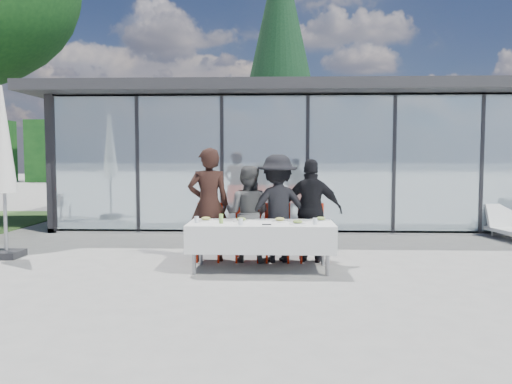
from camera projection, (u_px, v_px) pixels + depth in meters
ground at (255, 276)px, 7.44m from camera, size 90.00×90.00×0.00m
pavilion at (330, 145)px, 15.35m from camera, size 14.80×8.80×3.44m
treeline at (242, 151)px, 35.27m from camera, size 62.50×2.00×4.40m
dining_table at (261, 236)px, 7.78m from camera, size 2.26×0.96×0.75m
diner_a at (209, 205)px, 8.44m from camera, size 0.82×0.82×1.92m
diner_chair_a at (209, 229)px, 8.56m from camera, size 0.44×0.44×0.97m
diner_b at (248, 214)px, 8.43m from camera, size 0.96×0.96×1.63m
diner_chair_b at (248, 229)px, 8.54m from camera, size 0.44×0.44×0.97m
diner_c at (278, 208)px, 8.40m from camera, size 1.38×1.38×1.81m
diner_chair_c at (278, 229)px, 8.52m from camera, size 0.44×0.44×0.97m
diner_d at (312, 211)px, 8.38m from camera, size 1.18×1.18×1.74m
diner_chair_d at (311, 229)px, 8.50m from camera, size 0.44×0.44×0.97m
plate_a at (206, 219)px, 7.95m from camera, size 0.26×0.26×0.07m
plate_b at (241, 220)px, 7.86m from camera, size 0.26×0.26×0.07m
plate_c at (280, 220)px, 7.87m from camera, size 0.26×0.26×0.07m
plate_d at (321, 219)px, 7.95m from camera, size 0.26×0.26×0.07m
plate_extra at (298, 223)px, 7.56m from camera, size 0.26×0.26×0.07m
juice_bottle at (221, 219)px, 7.65m from camera, size 0.06×0.06×0.15m
drinking_glasses at (250, 221)px, 7.57m from camera, size 1.89×0.31×0.10m
folded_eyeglasses at (267, 224)px, 7.47m from camera, size 0.14×0.03×0.01m
spare_chair_b at (500, 210)px, 11.53m from camera, size 0.58×0.58×0.97m
market_umbrella at (3, 149)px, 8.64m from camera, size 0.50×0.50×3.00m
lounger at (510, 227)px, 10.77m from camera, size 0.84×1.42×0.72m
conifer_tree at (280, 52)px, 19.96m from camera, size 4.00×4.00×10.50m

